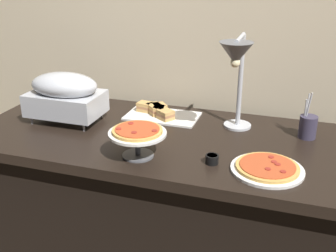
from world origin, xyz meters
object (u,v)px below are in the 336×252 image
at_px(pizza_plate_center, 137,135).
at_px(sauce_cup_near, 212,159).
at_px(sandwich_platter, 159,112).
at_px(pizza_plate_front, 267,168).
at_px(heat_lamp, 237,63).
at_px(utensil_holder, 308,126).
at_px(chafing_dish, 65,94).

height_order(pizza_plate_center, sauce_cup_near, pizza_plate_center).
bearing_deg(sauce_cup_near, sandwich_platter, 131.19).
height_order(pizza_plate_front, pizza_plate_center, pizza_plate_center).
xyz_separation_m(heat_lamp, pizza_plate_center, (-0.36, -0.31, -0.27)).
bearing_deg(pizza_plate_center, sandwich_platter, 98.44).
bearing_deg(heat_lamp, pizza_plate_front, -54.68).
bearing_deg(pizza_plate_center, heat_lamp, 41.08).
bearing_deg(utensil_holder, chafing_dish, -172.27).
bearing_deg(sauce_cup_near, chafing_dish, 163.96).
relative_size(sauce_cup_near, utensil_holder, 0.25).
relative_size(heat_lamp, utensil_holder, 2.10).
distance_m(pizza_plate_front, utensil_holder, 0.43).
relative_size(sandwich_platter, sauce_cup_near, 6.88).
bearing_deg(sandwich_platter, chafing_dish, -154.57).
relative_size(pizza_plate_center, sandwich_platter, 0.65).
height_order(heat_lamp, pizza_plate_center, heat_lamp).
height_order(heat_lamp, sandwich_platter, heat_lamp).
xyz_separation_m(heat_lamp, sauce_cup_near, (-0.04, -0.28, -0.35)).
relative_size(chafing_dish, pizza_plate_front, 1.27).
distance_m(heat_lamp, pizza_plate_front, 0.49).
bearing_deg(heat_lamp, utensil_holder, 20.44).
bearing_deg(chafing_dish, sauce_cup_near, -16.04).
xyz_separation_m(heat_lamp, pizza_plate_front, (0.19, -0.27, -0.36)).
bearing_deg(sandwich_platter, pizza_plate_front, -35.60).
xyz_separation_m(sandwich_platter, sauce_cup_near, (0.40, -0.45, -0.00)).
relative_size(pizza_plate_front, sandwich_platter, 0.77).
height_order(chafing_dish, pizza_plate_center, chafing_dish).
height_order(heat_lamp, sauce_cup_near, heat_lamp).
relative_size(heat_lamp, pizza_plate_front, 1.61).
relative_size(heat_lamp, sandwich_platter, 1.24).
bearing_deg(heat_lamp, sauce_cup_near, -97.18).
relative_size(pizza_plate_front, sauce_cup_near, 5.30).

